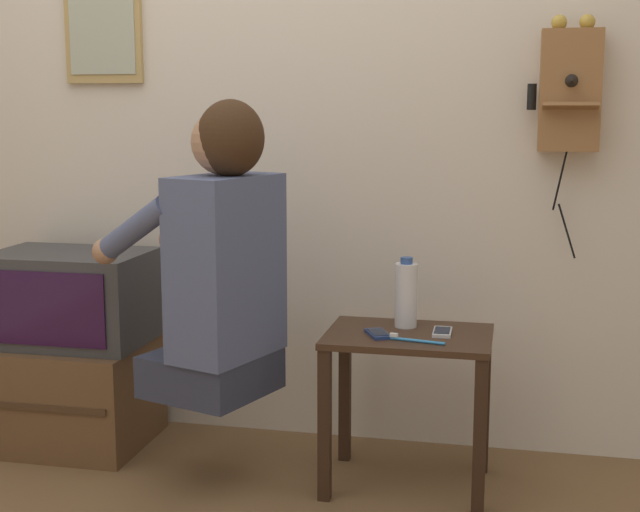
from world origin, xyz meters
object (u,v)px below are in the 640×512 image
Objects in this scene: cell_phone_held at (378,334)px; wall_phone_antique at (570,89)px; person at (220,258)px; framed_picture at (103,19)px; television at (70,297)px; toothbrush at (413,340)px; cell_phone_spare at (442,332)px; water_bottle at (406,294)px.

wall_phone_antique is at bearing 7.34° from cell_phone_held.
person is 1.17m from framed_picture.
person is 0.58m from cell_phone_held.
framed_picture is at bearing 69.12° from person.
framed_picture is at bearing 79.29° from television.
television is 3.19× the size of toothbrush.
cell_phone_spare is 0.69× the size of toothbrush.
water_bottle is at bearing 24.92° from toothbrush.
wall_phone_antique is at bearing 38.89° from cell_phone_spare.
cell_phone_spare is at bearing -21.87° from toothbrush.
cell_phone_held is 0.19m from water_bottle.
wall_phone_antique reaches higher than person.
television is at bearing -100.71° from framed_picture.
television reaches higher than cell_phone_spare.
person reaches higher than cell_phone_held.
cell_phone_held is (1.15, -0.44, -1.07)m from framed_picture.
cell_phone_held is (1.20, -0.18, -0.03)m from television.
water_bottle is (0.07, 0.14, 0.11)m from cell_phone_held.
person is 5.37× the size of toothbrush.
wall_phone_antique is at bearing 26.39° from water_bottle.
water_bottle reaches higher than toothbrush.
television is 0.70× the size of wall_phone_antique.
cell_phone_spare is at bearing -7.64° from cell_phone_held.
toothbrush is (-0.08, -0.13, 0.00)m from cell_phone_spare.
framed_picture reaches higher than person.
water_bottle is (0.59, 0.23, -0.14)m from person.
water_bottle is 0.23m from toothbrush.
framed_picture is 1.59m from water_bottle.
television is at bearing 90.67° from toothbrush.
television is at bearing 145.04° from cell_phone_held.
person is 7.82× the size of cell_phone_spare.
person is at bearing -21.50° from television.
person is at bearing -158.41° from water_bottle.
water_bottle reaches higher than cell_phone_spare.
person is at bearing 103.94° from toothbrush.
toothbrush reaches higher than cell_phone_spare.
television is 4.64× the size of cell_phone_spare.
framed_picture reaches higher than cell_phone_spare.
framed_picture reaches higher than television.
cell_phone_held is at bearing -8.52° from television.
toothbrush is at bearing -67.95° from person.
person reaches higher than toothbrush.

